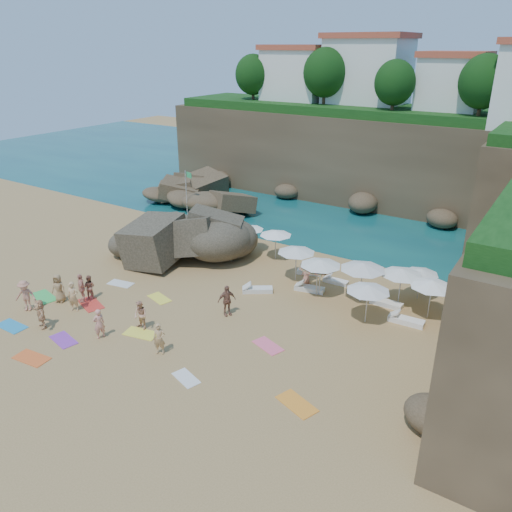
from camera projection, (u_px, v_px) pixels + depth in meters
The scene contains 51 objects.
ground at pixel (201, 296), 30.16m from camera, with size 120.00×120.00×0.00m, color tan.
seawater at pixel (378, 186), 53.31m from camera, with size 120.00×120.00×0.00m, color #0C4751.
cliff_back at pixel (383, 160), 46.88m from camera, with size 44.00×8.00×8.00m, color brown.
rock_promontory at pixel (216, 202), 48.02m from camera, with size 12.00×7.00×2.00m, color brown, non-canonical shape.
clifftop_buildings at pixel (405, 78), 44.18m from camera, with size 28.48×9.48×7.00m.
clifftop_trees at pixel (403, 83), 38.42m from camera, with size 35.60×23.82×4.40m.
marina_masts at pixel (249, 143), 60.41m from camera, with size 3.10×0.10×6.00m.
rock_outcrop at pixel (193, 254), 36.19m from camera, with size 8.25×6.19×3.30m, color brown, non-canonical shape.
flag_pole at pixel (187, 188), 42.74m from camera, with size 0.80×0.26×4.15m.
parasol_0 at pixel (249, 227), 35.96m from camera, with size 2.12×2.12×2.00m.
parasol_1 at pixel (296, 250), 31.39m from camera, with size 2.40×2.40×2.27m.
parasol_2 at pixel (432, 284), 26.95m from camera, with size 2.40×2.40×2.27m.
parasol_3 at pixel (421, 271), 29.13m from camera, with size 2.06×2.06×1.95m.
parasol_4 at pixel (402, 272), 28.32m from camera, with size 2.42×2.42×2.29m.
parasol_5 at pixel (276, 233), 34.60m from camera, with size 2.25×2.25×2.12m.
parasol_6 at pixel (318, 265), 29.45m from camera, with size 2.32×2.32×2.19m.
parasol_7 at pixel (464, 298), 26.19m from camera, with size 2.00×2.00×1.89m.
parasol_8 at pixel (363, 266), 28.59m from camera, with size 2.64×2.64×2.49m.
parasol_9 at pixel (321, 263), 29.44m from camera, with size 2.46×2.46×2.33m.
parasol_11 at pixel (368, 288), 26.52m from camera, with size 2.37×2.37×2.24m.
lounger_0 at pixel (336, 281), 31.69m from camera, with size 1.60×0.53×0.25m, color white.
lounger_1 at pixel (309, 289), 30.69m from camera, with size 1.82×0.61×0.28m, color silver.
lounger_2 at pixel (309, 272), 32.93m from camera, with size 1.63×0.54×0.25m, color white.
lounger_3 at pixel (386, 303), 28.96m from camera, with size 1.85×0.62×0.29m, color white.
lounger_4 at pixel (406, 321), 27.12m from camera, with size 1.92×0.64×0.30m, color white.
lounger_5 at pixel (257, 290), 30.56m from camera, with size 1.84×0.61×0.29m, color silver.
towel_0 at pixel (12, 326), 26.86m from camera, with size 1.76×0.88×0.03m, color #238ABE.
towel_2 at pixel (32, 358), 24.13m from camera, with size 1.79×0.90×0.03m, color orange.
towel_3 at pixel (44, 297), 29.98m from camera, with size 1.93×0.97×0.03m, color green.
towel_4 at pixel (159, 298), 29.81m from camera, with size 1.58×0.79×0.03m, color #FFF043.
towel_5 at pixel (121, 284), 31.63m from camera, with size 1.62×0.81×0.03m, color silver.
towel_6 at pixel (64, 340), 25.61m from camera, with size 1.67×0.83×0.03m, color purple.
towel_7 at pixel (91, 304), 29.16m from camera, with size 1.95×0.98×0.03m, color red.
towel_9 at pixel (268, 346), 25.11m from camera, with size 1.65×0.83×0.03m, color #FE6381.
towel_10 at pixel (297, 404), 21.05m from camera, with size 1.82×0.91×0.03m, color orange.
towel_11 at pixel (160, 259), 35.30m from camera, with size 1.87×0.93×0.03m, color #31AB6D.
towel_12 at pixel (141, 333), 26.18m from camera, with size 1.79×0.90×0.03m, color #FFEE43.
towel_13 at pixel (186, 378), 22.68m from camera, with size 1.45×0.72×0.03m, color silver.
person_stand_0 at pixel (73, 297), 28.14m from camera, with size 0.64×0.42×1.76m, color tan.
person_stand_1 at pixel (89, 287), 29.59m from camera, with size 0.72×0.56×1.48m, color #A66B53.
person_stand_2 at pixel (233, 236), 37.33m from camera, with size 1.02×0.42×1.58m, color tan.
person_stand_3 at pixel (227, 300), 27.66m from camera, with size 1.07×0.44×1.82m, color #8D5B46.
person_stand_4 at pixel (306, 273), 31.34m from camera, with size 0.73×0.40×1.49m, color tan.
person_stand_5 at pixel (200, 234), 37.37m from camera, with size 1.65×0.48×1.78m, color tan.
person_stand_6 at pixel (99, 324), 25.53m from camera, with size 0.60×0.40×1.65m, color #E69683.
person_lie_0 at pixel (28, 307), 28.37m from camera, with size 1.19×1.84×0.49m, color tan.
person_lie_1 at pixel (83, 299), 29.35m from camera, with size 1.04×1.77×0.43m, color #E79C83.
person_lie_2 at pixel (60, 298), 29.38m from camera, with size 0.83×1.70×0.45m, color #9E7B4F.
person_lie_3 at pixel (43, 324), 26.69m from camera, with size 1.49×1.61×0.43m, color tan.
person_lie_4 at pixel (160, 350), 24.44m from camera, with size 0.59×1.61×0.39m, color tan.
person_lie_5 at pixel (142, 324), 26.48m from camera, with size 0.78×1.61×0.61m, color tan.
Camera 1 is at (17.38, -20.68, 14.01)m, focal length 35.00 mm.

